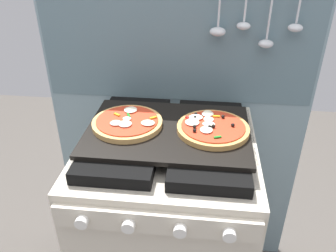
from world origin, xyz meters
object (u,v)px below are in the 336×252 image
at_px(baking_tray, 168,131).
at_px(pizza_right, 212,127).
at_px(stove, 168,228).
at_px(pizza_left, 128,122).

distance_m(baking_tray, pizza_right, 0.15).
height_order(stove, pizza_left, pizza_left).
relative_size(baking_tray, pizza_left, 2.28).
bearing_deg(stove, baking_tray, 90.00).
height_order(baking_tray, pizza_left, pizza_left).
distance_m(baking_tray, pizza_left, 0.14).
bearing_deg(pizza_right, baking_tray, -177.41).
xyz_separation_m(stove, pizza_left, (-0.14, 0.01, 0.48)).
bearing_deg(pizza_left, pizza_right, 0.27).
xyz_separation_m(baking_tray, pizza_right, (0.14, 0.01, 0.02)).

